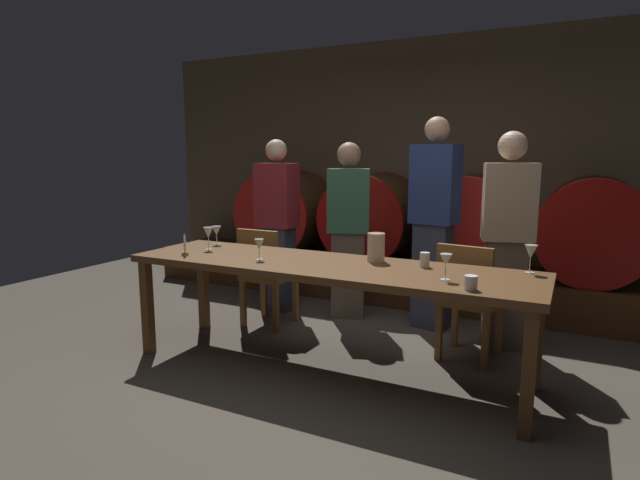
% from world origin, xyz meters
% --- Properties ---
extents(ground_plane, '(8.91, 8.91, 0.00)m').
position_xyz_m(ground_plane, '(0.00, 0.00, 0.00)').
color(ground_plane, '#4C443A').
extents(back_wall, '(6.86, 0.24, 2.75)m').
position_xyz_m(back_wall, '(0.00, 2.87, 1.38)').
color(back_wall, brown).
rests_on(back_wall, ground).
extents(barrel_shelf, '(6.17, 0.90, 0.38)m').
position_xyz_m(barrel_shelf, '(0.00, 2.32, 0.19)').
color(barrel_shelf, '#4C2D16').
rests_on(barrel_shelf, ground).
extents(wine_barrel_far_left, '(0.95, 0.80, 0.95)m').
position_xyz_m(wine_barrel_far_left, '(-1.57, 2.32, 0.85)').
color(wine_barrel_far_left, '#513319').
rests_on(wine_barrel_far_left, barrel_shelf).
extents(wine_barrel_center_left, '(0.95, 0.80, 0.95)m').
position_xyz_m(wine_barrel_center_left, '(-0.51, 2.32, 0.85)').
color(wine_barrel_center_left, '#513319').
rests_on(wine_barrel_center_left, barrel_shelf).
extents(wine_barrel_center_right, '(0.95, 0.80, 0.95)m').
position_xyz_m(wine_barrel_center_right, '(0.53, 2.32, 0.85)').
color(wine_barrel_center_right, '#513319').
rests_on(wine_barrel_center_right, barrel_shelf).
extents(wine_barrel_far_right, '(0.95, 0.80, 0.95)m').
position_xyz_m(wine_barrel_far_right, '(1.60, 2.32, 0.85)').
color(wine_barrel_far_right, '#513319').
rests_on(wine_barrel_far_right, barrel_shelf).
extents(dining_table, '(2.86, 0.78, 0.77)m').
position_xyz_m(dining_table, '(-0.06, 0.27, 0.70)').
color(dining_table, brown).
rests_on(dining_table, ground).
extents(chair_left, '(0.40, 0.40, 0.88)m').
position_xyz_m(chair_left, '(-0.95, 0.87, 0.49)').
color(chair_left, brown).
rests_on(chair_left, ground).
extents(chair_right, '(0.45, 0.45, 0.88)m').
position_xyz_m(chair_right, '(0.80, 0.87, 0.49)').
color(chair_right, brown).
rests_on(chair_right, ground).
extents(guest_far_left, '(0.39, 0.26, 1.65)m').
position_xyz_m(guest_far_left, '(-1.11, 1.36, 0.85)').
color(guest_far_left, '#33384C').
rests_on(guest_far_left, ground).
extents(guest_center_left, '(0.44, 0.36, 1.62)m').
position_xyz_m(guest_center_left, '(-0.41, 1.45, 0.83)').
color(guest_center_left, brown).
rests_on(guest_center_left, ground).
extents(guest_center_right, '(0.42, 0.30, 1.82)m').
position_xyz_m(guest_center_right, '(0.37, 1.50, 0.94)').
color(guest_center_right, '#33384C').
rests_on(guest_center_right, ground).
extents(guest_far_right, '(0.43, 0.33, 1.68)m').
position_xyz_m(guest_far_right, '(1.00, 1.29, 0.87)').
color(guest_far_right, brown).
rests_on(guest_far_right, ground).
extents(candle_center, '(0.05, 0.05, 0.17)m').
position_xyz_m(candle_center, '(-1.11, 0.04, 0.82)').
color(candle_center, olive).
rests_on(candle_center, dining_table).
extents(pitcher, '(0.12, 0.12, 0.20)m').
position_xyz_m(pitcher, '(0.23, 0.48, 0.87)').
color(pitcher, beige).
rests_on(pitcher, dining_table).
extents(wine_glass_far_left, '(0.08, 0.08, 0.15)m').
position_xyz_m(wine_glass_far_left, '(-1.21, 0.54, 0.88)').
color(wine_glass_far_left, silver).
rests_on(wine_glass_far_left, dining_table).
extents(wine_glass_left, '(0.07, 0.07, 0.18)m').
position_xyz_m(wine_glass_left, '(-1.11, 0.32, 0.90)').
color(wine_glass_left, white).
rests_on(wine_glass_left, dining_table).
extents(wine_glass_center, '(0.07, 0.07, 0.15)m').
position_xyz_m(wine_glass_center, '(-0.53, 0.16, 0.88)').
color(wine_glass_center, silver).
rests_on(wine_glass_center, dining_table).
extents(wine_glass_right, '(0.07, 0.07, 0.16)m').
position_xyz_m(wine_glass_right, '(0.79, 0.16, 0.89)').
color(wine_glass_right, silver).
rests_on(wine_glass_right, dining_table).
extents(wine_glass_far_right, '(0.08, 0.08, 0.18)m').
position_xyz_m(wine_glass_far_right, '(1.22, 0.58, 0.90)').
color(wine_glass_far_right, silver).
rests_on(wine_glass_far_right, dining_table).
extents(cup_left, '(0.06, 0.06, 0.10)m').
position_xyz_m(cup_left, '(0.58, 0.46, 0.82)').
color(cup_left, white).
rests_on(cup_left, dining_table).
extents(cup_right, '(0.07, 0.07, 0.08)m').
position_xyz_m(cup_right, '(0.96, -0.01, 0.81)').
color(cup_right, white).
rests_on(cup_right, dining_table).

